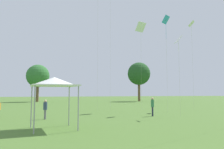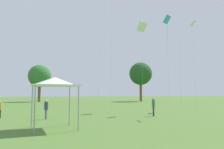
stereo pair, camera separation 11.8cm
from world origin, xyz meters
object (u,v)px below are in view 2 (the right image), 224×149
person_standing_0 (153,105)px  distant_tree_0 (141,74)px  kite_1 (179,41)px  kite_2 (167,22)px  person_standing_1 (0,108)px  person_standing_4 (46,108)px  canopy_tent (55,82)px  distant_tree_2 (40,76)px  kite_4 (142,28)px  kite_0 (193,27)px

person_standing_0 → distant_tree_0: 40.18m
kite_1 → kite_2: bearing=-138.1°
person_standing_1 → kite_2: size_ratio=0.13×
person_standing_4 → kite_2: kite_2 is taller
canopy_tent → distant_tree_2: distant_tree_2 is taller
person_standing_0 → person_standing_4: 9.95m
distant_tree_0 → kite_4: bearing=-117.1°
kite_1 → kite_2: 5.74m
person_standing_0 → kite_2: 10.96m
kite_4 → person_standing_1: bearing=44.3°
person_standing_1 → kite_1: bearing=-79.6°
kite_0 → kite_4: (-7.40, 1.18, -0.70)m
person_standing_4 → kite_1: (12.35, -2.04, 6.34)m
person_standing_4 → kite_0: (19.75, 4.56, 10.55)m
kite_0 → person_standing_0: bearing=34.7°
distant_tree_0 → distant_tree_2: 27.35m
kite_1 → kite_0: bearing=-166.3°
canopy_tent → person_standing_4: bearing=91.6°
person_standing_1 → kite_4: (16.16, 3.61, 9.94)m
canopy_tent → kite_1: kite_1 is taller
person_standing_0 → person_standing_4: size_ratio=1.10×
kite_4 → distant_tree_0: bearing=-85.4°
person_standing_1 → kite_1: kite_1 is taller
kite_0 → distant_tree_2: kite_0 is taller
person_standing_4 → kite_2: size_ratio=0.14×
person_standing_0 → person_standing_1: bearing=70.9°
kite_1 → canopy_tent: bearing=-12.2°
person_standing_0 → person_standing_4: person_standing_0 is taller
kite_1 → distant_tree_2: (-11.80, 43.00, -0.57)m
canopy_tent → distant_tree_0: distant_tree_0 is taller
kite_0 → kite_4: 7.52m
person_standing_1 → person_standing_4: bearing=-94.3°
person_standing_1 → distant_tree_2: size_ratio=0.16×
kite_1 → distant_tree_2: size_ratio=0.81×
person_standing_0 → kite_2: (4.03, 3.30, 9.65)m
person_standing_1 → distant_tree_2: distant_tree_2 is taller
person_standing_4 → kite_1: kite_1 is taller
kite_2 → kite_4: bearing=-47.4°
person_standing_4 → kite_4: size_ratio=0.14×
kite_1 → person_standing_4: bearing=-37.5°
canopy_tent → kite_0: (19.60, 10.07, 8.63)m
person_standing_0 → person_standing_1: 14.07m
person_standing_0 → distant_tree_2: distant_tree_2 is taller
person_standing_4 → kite_4: (12.35, 5.74, 9.86)m
person_standing_0 → person_standing_4: bearing=77.9°
kite_2 → kite_4: size_ratio=1.00×
person_standing_4 → kite_0: bearing=-112.4°
person_standing_1 → distant_tree_2: (4.36, 38.82, 5.86)m
person_standing_0 → distant_tree_2: (-9.35, 41.98, 5.65)m
person_standing_1 → kite_2: bearing=-64.6°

